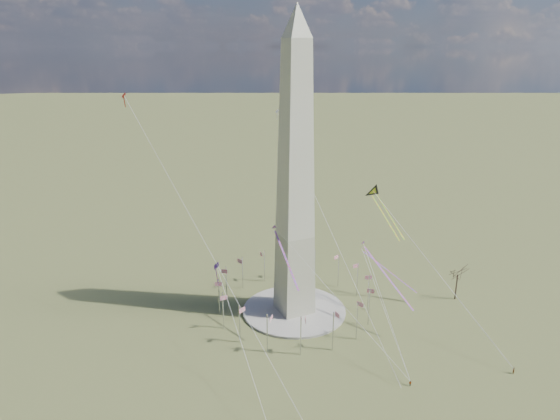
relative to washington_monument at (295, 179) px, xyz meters
name	(u,v)px	position (x,y,z in m)	size (l,w,h in m)	color
ground	(294,311)	(0.00, 0.00, -47.95)	(2000.00, 2000.00, 0.00)	brown
plaza	(294,310)	(0.00, 0.00, -47.55)	(36.00, 36.00, 0.80)	#9D998F
washington_monument	(295,179)	(0.00, 0.00, 0.00)	(15.56, 15.56, 100.00)	#B6B398
flagpole_ring	(294,293)	(0.00, 0.00, -40.68)	(54.40, 54.40, 13.00)	silver
tree_near	(458,273)	(57.53, -17.32, -37.33)	(8.52, 8.52, 14.90)	#433029
person_east	(514,371)	(40.52, -57.95, -46.96)	(0.72, 0.47, 1.98)	gray
person_centre	(410,383)	(10.46, -49.80, -47.10)	(1.00, 0.42, 1.71)	gray
kite_delta_black	(375,194)	(33.66, 2.69, -10.12)	(7.10, 19.20, 16.05)	black
kite_diamond_purple	(217,269)	(-27.64, -0.11, -26.06)	(1.77, 2.71, 8.28)	#441974
kite_streamer_left	(379,265)	(22.95, -16.38, -28.06)	(5.71, 23.61, 16.33)	red
kite_streamer_mid	(282,249)	(-7.55, -6.16, -20.70)	(2.62, 20.91, 14.35)	red
kite_streamer_right	(381,264)	(33.95, -2.99, -35.36)	(15.30, 17.02, 14.84)	red
kite_small_red	(124,96)	(-45.23, 39.02, 24.45)	(1.28, 2.14, 4.99)	red
kite_small_white	(277,112)	(14.62, 45.46, 15.30)	(1.13, 1.81, 4.12)	silver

